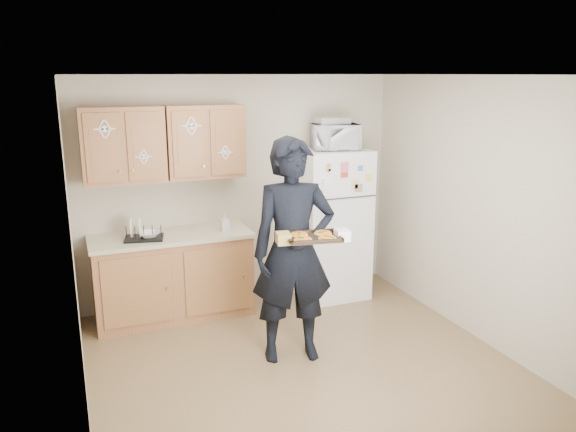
% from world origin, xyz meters
% --- Properties ---
extents(floor, '(3.60, 3.60, 0.00)m').
position_xyz_m(floor, '(0.00, 0.00, 0.00)').
color(floor, brown).
rests_on(floor, ground).
extents(ceiling, '(3.60, 3.60, 0.00)m').
position_xyz_m(ceiling, '(0.00, 0.00, 2.50)').
color(ceiling, silver).
rests_on(ceiling, wall_back).
extents(wall_back, '(3.60, 0.04, 2.50)m').
position_xyz_m(wall_back, '(0.00, 1.80, 1.25)').
color(wall_back, '#B5A992').
rests_on(wall_back, floor).
extents(wall_front, '(3.60, 0.04, 2.50)m').
position_xyz_m(wall_front, '(0.00, -1.80, 1.25)').
color(wall_front, '#B5A992').
rests_on(wall_front, floor).
extents(wall_left, '(0.04, 3.60, 2.50)m').
position_xyz_m(wall_left, '(-1.80, 0.00, 1.25)').
color(wall_left, '#B5A992').
rests_on(wall_left, floor).
extents(wall_right, '(0.04, 3.60, 2.50)m').
position_xyz_m(wall_right, '(1.80, 0.00, 1.25)').
color(wall_right, '#B5A992').
rests_on(wall_right, floor).
extents(refrigerator, '(0.75, 0.70, 1.70)m').
position_xyz_m(refrigerator, '(0.95, 1.43, 0.85)').
color(refrigerator, white).
rests_on(refrigerator, floor).
extents(base_cabinet, '(1.60, 0.60, 0.86)m').
position_xyz_m(base_cabinet, '(-0.85, 1.48, 0.43)').
color(base_cabinet, brown).
rests_on(base_cabinet, floor).
extents(countertop, '(1.64, 0.64, 0.04)m').
position_xyz_m(countertop, '(-0.85, 1.48, 0.88)').
color(countertop, beige).
rests_on(countertop, base_cabinet).
extents(upper_cab_left, '(0.80, 0.33, 0.75)m').
position_xyz_m(upper_cab_left, '(-1.25, 1.61, 1.83)').
color(upper_cab_left, brown).
rests_on(upper_cab_left, wall_back).
extents(upper_cab_right, '(0.80, 0.33, 0.75)m').
position_xyz_m(upper_cab_right, '(-0.43, 1.61, 1.83)').
color(upper_cab_right, brown).
rests_on(upper_cab_right, wall_back).
extents(cereal_box, '(0.20, 0.07, 0.32)m').
position_xyz_m(cereal_box, '(1.47, 1.67, 0.16)').
color(cereal_box, gold).
rests_on(cereal_box, floor).
extents(person, '(0.80, 0.60, 2.00)m').
position_xyz_m(person, '(-0.01, 0.20, 1.00)').
color(person, black).
rests_on(person, floor).
extents(baking_tray, '(0.49, 0.40, 0.04)m').
position_xyz_m(baking_tray, '(0.04, -0.09, 1.20)').
color(baking_tray, black).
rests_on(baking_tray, person).
extents(pizza_front_left, '(0.15, 0.15, 0.02)m').
position_xyz_m(pizza_front_left, '(-0.07, -0.15, 1.22)').
color(pizza_front_left, orange).
rests_on(pizza_front_left, baking_tray).
extents(pizza_front_right, '(0.15, 0.15, 0.02)m').
position_xyz_m(pizza_front_right, '(0.13, -0.18, 1.22)').
color(pizza_front_right, orange).
rests_on(pizza_front_right, baking_tray).
extents(pizza_back_left, '(0.15, 0.15, 0.02)m').
position_xyz_m(pizza_back_left, '(-0.04, -0.00, 1.22)').
color(pizza_back_left, orange).
rests_on(pizza_back_left, baking_tray).
extents(pizza_back_right, '(0.15, 0.15, 0.02)m').
position_xyz_m(pizza_back_right, '(0.16, -0.04, 1.22)').
color(pizza_back_right, orange).
rests_on(pizza_back_right, baking_tray).
extents(microwave, '(0.55, 0.42, 0.28)m').
position_xyz_m(microwave, '(0.97, 1.38, 1.84)').
color(microwave, white).
rests_on(microwave, refrigerator).
extents(foil_pan, '(0.36, 0.27, 0.07)m').
position_xyz_m(foil_pan, '(0.95, 1.41, 2.01)').
color(foil_pan, silver).
rests_on(foil_pan, microwave).
extents(dish_rack, '(0.42, 0.35, 0.15)m').
position_xyz_m(dish_rack, '(-1.13, 1.42, 0.97)').
color(dish_rack, black).
rests_on(dish_rack, countertop).
extents(bowl, '(0.22, 0.22, 0.05)m').
position_xyz_m(bowl, '(-1.08, 1.42, 0.94)').
color(bowl, silver).
rests_on(bowl, dish_rack).
extents(soap_bottle, '(0.08, 0.08, 0.18)m').
position_xyz_m(soap_bottle, '(-0.29, 1.40, 0.99)').
color(soap_bottle, white).
rests_on(soap_bottle, countertop).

